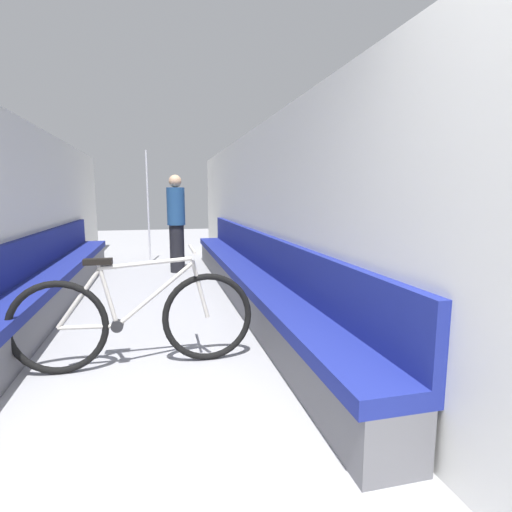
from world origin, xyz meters
TOP-DOWN VIEW (x-y plane):
  - wall_left at (-1.39, 3.96)m, footprint 0.10×11.13m
  - wall_right at (1.39, 3.96)m, footprint 0.10×11.13m
  - bench_seat_row_left at (-1.15, 4.07)m, footprint 0.43×6.67m
  - bench_seat_row_right at (1.15, 4.07)m, footprint 0.43×6.67m
  - bicycle at (-0.09, 2.35)m, footprint 1.80×0.46m
  - grab_pole_near at (-0.08, 7.24)m, footprint 0.08×0.08m
  - passenger_standing at (0.39, 6.19)m, footprint 0.30×0.30m

SIDE VIEW (x-z plane):
  - bench_seat_row_left at x=-1.15m, z-range -0.14..0.72m
  - bench_seat_row_right at x=1.15m, z-range -0.14..0.72m
  - bicycle at x=-0.09m, z-range -0.08..0.83m
  - passenger_standing at x=0.39m, z-range 0.03..1.67m
  - grab_pole_near at x=-0.08m, z-range -0.03..2.12m
  - wall_left at x=-1.39m, z-range 0.00..2.17m
  - wall_right at x=1.39m, z-range 0.00..2.17m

